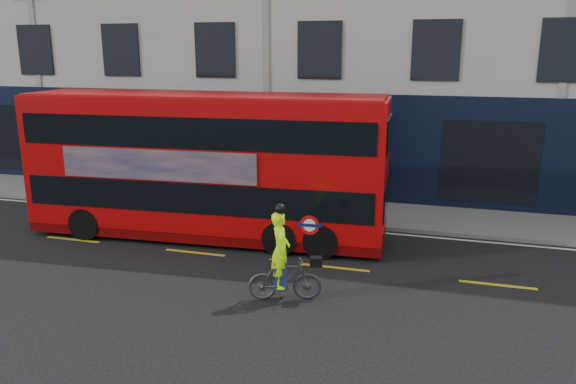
% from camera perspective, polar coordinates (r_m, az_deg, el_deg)
% --- Properties ---
extents(ground, '(120.00, 120.00, 0.00)m').
position_cam_1_polar(ground, '(14.79, -11.89, -8.02)').
color(ground, black).
rests_on(ground, ground).
extents(pavement, '(60.00, 3.00, 0.12)m').
position_cam_1_polar(pavement, '(20.41, -3.41, -1.28)').
color(pavement, slate).
rests_on(pavement, ground).
extents(kerb, '(60.00, 0.12, 0.13)m').
position_cam_1_polar(kerb, '(19.05, -4.91, -2.43)').
color(kerb, slate).
rests_on(kerb, ground).
extents(building_terrace, '(50.00, 10.07, 15.00)m').
position_cam_1_polar(building_terrace, '(25.89, 1.35, 18.66)').
color(building_terrace, '#BBB9B0').
rests_on(building_terrace, ground).
extents(road_edge_line, '(58.00, 0.10, 0.01)m').
position_cam_1_polar(road_edge_line, '(18.80, -5.23, -2.86)').
color(road_edge_line, silver).
rests_on(road_edge_line, ground).
extents(lane_dashes, '(58.00, 0.12, 0.01)m').
position_cam_1_polar(lane_dashes, '(16.03, -9.39, -6.09)').
color(lane_dashes, gold).
rests_on(lane_dashes, ground).
extents(bus, '(10.79, 3.04, 4.30)m').
position_cam_1_polar(bus, '(16.78, -8.24, 2.70)').
color(bus, '#B40708').
rests_on(bus, ground).
extents(cyclist, '(1.73, 0.93, 2.28)m').
position_cam_1_polar(cyclist, '(12.72, -0.48, -7.72)').
color(cyclist, '#414246').
rests_on(cyclist, ground).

